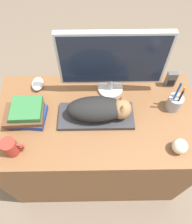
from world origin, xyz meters
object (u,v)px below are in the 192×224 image
object	(u,v)px
pen_cup	(175,102)
phone	(171,79)
cat	(101,109)
coffee_mug	(11,147)
book_stack	(26,114)
keyboard	(96,116)
computer_mouse	(38,84)
monitor	(113,61)
baseball	(180,146)

from	to	relation	value
pen_cup	phone	bearing A→B (deg)	85.64
cat	coffee_mug	size ratio (longest dim) A/B	3.21
book_stack	keyboard	bearing A→B (deg)	-0.03
computer_mouse	pen_cup	size ratio (longest dim) A/B	0.47
cat	pen_cup	world-z (taller)	pen_cup
keyboard	monitor	bearing A→B (deg)	65.04
cat	phone	xyz separation A→B (m)	(0.41, 0.22, -0.03)
computer_mouse	baseball	distance (m)	0.85
computer_mouse	book_stack	distance (m)	0.23
monitor	computer_mouse	world-z (taller)	monitor
baseball	book_stack	bearing A→B (deg)	165.81
cat	pen_cup	bearing A→B (deg)	8.38
computer_mouse	phone	size ratio (longest dim) A/B	0.98
keyboard	computer_mouse	bearing A→B (deg)	146.73
pen_cup	baseball	distance (m)	0.26
keyboard	phone	world-z (taller)	phone
coffee_mug	computer_mouse	bearing A→B (deg)	80.65
cat	computer_mouse	size ratio (longest dim) A/B	3.35
keyboard	baseball	size ratio (longest dim) A/B	5.28
monitor	computer_mouse	distance (m)	0.48
keyboard	phone	size ratio (longest dim) A/B	3.90
monitor	book_stack	size ratio (longest dim) A/B	2.59
computer_mouse	book_stack	bearing A→B (deg)	-96.93
book_stack	phone	bearing A→B (deg)	15.25
pen_cup	keyboard	bearing A→B (deg)	-172.17
cat	computer_mouse	distance (m)	0.44
coffee_mug	phone	size ratio (longest dim) A/B	1.02
cat	book_stack	bearing A→B (deg)	179.97
coffee_mug	baseball	size ratio (longest dim) A/B	1.39
phone	book_stack	xyz separation A→B (m)	(-0.81, -0.22, -0.01)
baseball	phone	world-z (taller)	phone
monitor	phone	bearing A→B (deg)	4.97
computer_mouse	cat	bearing A→B (deg)	-31.21
cat	monitor	size ratio (longest dim) A/B	0.61
coffee_mug	phone	world-z (taller)	phone
monitor	phone	size ratio (longest dim) A/B	5.39
coffee_mug	phone	bearing A→B (deg)	25.79
coffee_mug	baseball	xyz separation A→B (m)	(0.81, -0.00, -0.01)
pen_cup	computer_mouse	bearing A→B (deg)	167.94
pen_cup	coffee_mug	bearing A→B (deg)	-163.45
coffee_mug	book_stack	bearing A→B (deg)	77.86
baseball	phone	distance (m)	0.42
monitor	book_stack	world-z (taller)	monitor
book_stack	computer_mouse	bearing A→B (deg)	83.07
keyboard	pen_cup	xyz separation A→B (m)	(0.43, 0.06, 0.04)
coffee_mug	pen_cup	distance (m)	0.87
coffee_mug	baseball	world-z (taller)	coffee_mug
computer_mouse	coffee_mug	world-z (taller)	coffee_mug
baseball	book_stack	size ratio (longest dim) A/B	0.35
monitor	computer_mouse	size ratio (longest dim) A/B	5.50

